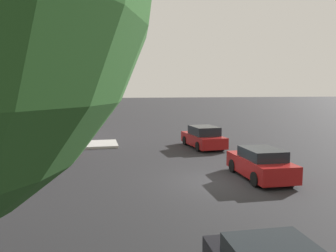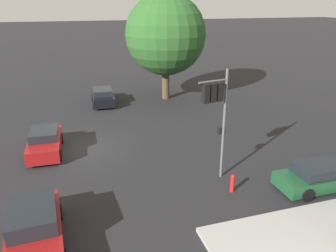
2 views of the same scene
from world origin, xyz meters
TOP-DOWN VIEW (x-y plane):
  - ground_plane at (0.00, 0.00)m, footprint 300.00×300.00m
  - street_tree at (-9.25, 8.21)m, footprint 7.25×7.25m
  - traffic_signal at (6.00, 6.06)m, footprint 0.80×1.72m
  - crossing_car_0 at (0.09, -2.32)m, footprint 4.23×2.04m
  - crossing_car_1 at (8.62, -2.38)m, footprint 4.60×2.20m
  - crossing_car_2 at (-9.29, 2.29)m, footprint 4.41×2.07m
  - parked_car_0 at (8.44, 10.75)m, footprint 1.92×4.47m
  - fire_hydrant at (7.45, 6.48)m, footprint 0.22×0.22m

SIDE VIEW (x-z plane):
  - ground_plane at x=0.00m, z-range 0.00..0.00m
  - fire_hydrant at x=7.45m, z-range 0.03..0.95m
  - parked_car_0 at x=8.44m, z-range -0.02..1.29m
  - crossing_car_2 at x=-9.29m, z-range -0.03..1.37m
  - crossing_car_0 at x=0.09m, z-range -0.03..1.44m
  - crossing_car_1 at x=8.62m, z-range -0.05..1.53m
  - traffic_signal at x=6.00m, z-range 1.26..6.98m
  - street_tree at x=-9.25m, z-range 1.13..10.67m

